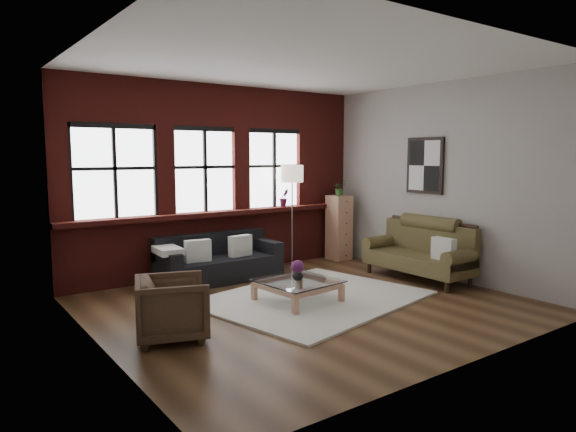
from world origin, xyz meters
TOP-DOWN VIEW (x-y plane):
  - floor at (0.00, 0.00)m, footprint 5.50×5.50m
  - ceiling at (0.00, 0.00)m, footprint 5.50×5.50m
  - wall_back at (0.00, 2.50)m, footprint 5.50×0.00m
  - wall_front at (0.00, -2.50)m, footprint 5.50×0.00m
  - wall_left at (-2.75, 0.00)m, footprint 0.00×5.00m
  - wall_right at (2.75, 0.00)m, footprint 0.00×5.00m
  - brick_backwall at (0.00, 2.44)m, footprint 5.50×0.12m
  - sill_ledge at (0.00, 2.35)m, footprint 5.50×0.30m
  - window_left at (-1.80, 2.45)m, footprint 1.38×0.10m
  - window_mid at (-0.30, 2.45)m, footprint 1.38×0.10m
  - window_right at (1.10, 2.45)m, footprint 1.38×0.10m
  - wall_poster at (2.72, 0.30)m, footprint 0.05×0.74m
  - shag_rug at (0.22, 0.15)m, footprint 3.34×2.85m
  - dark_sofa at (-0.33, 1.90)m, footprint 2.00×0.81m
  - pillow_a at (-0.76, 1.80)m, footprint 0.42×0.20m
  - pillow_b at (-0.00, 1.80)m, footprint 0.42×0.20m
  - vintage_settee at (2.30, 0.05)m, footprint 0.83×1.86m
  - pillow_settee at (2.22, -0.52)m, footprint 0.15×0.38m
  - armchair at (-2.03, -0.17)m, footprint 0.98×0.96m
  - coffee_table at (-0.06, 0.15)m, footprint 1.06×1.06m
  - vase at (-0.06, 0.15)m, footprint 0.17×0.17m
  - flowers at (-0.06, 0.15)m, footprint 0.18×0.18m
  - drawer_chest at (2.36, 2.05)m, footprint 0.39×0.39m
  - potted_plant_top at (2.36, 2.05)m, footprint 0.29×0.26m
  - floor_lamp at (1.19, 1.99)m, footprint 0.40×0.40m
  - sill_plant at (1.25, 2.32)m, footprint 0.19×0.16m

SIDE VIEW (x-z plane):
  - floor at x=0.00m, z-range 0.00..0.00m
  - shag_rug at x=0.22m, z-range 0.00..0.03m
  - coffee_table at x=-0.06m, z-range -0.01..0.32m
  - armchair at x=-2.03m, z-range 0.00..0.70m
  - dark_sofa at x=-0.33m, z-range 0.00..0.72m
  - vase at x=-0.06m, z-range 0.32..0.47m
  - vintage_settee at x=2.30m, z-range 0.00..0.99m
  - flowers at x=-0.06m, z-range 0.42..0.60m
  - pillow_a at x=-0.76m, z-range 0.38..0.72m
  - pillow_b at x=0.00m, z-range 0.38..0.72m
  - pillow_settee at x=2.22m, z-range 0.43..0.77m
  - drawer_chest at x=2.36m, z-range 0.00..1.25m
  - floor_lamp at x=1.19m, z-range 0.00..2.00m
  - sill_ledge at x=0.00m, z-range 1.00..1.08m
  - sill_plant at x=1.25m, z-range 1.08..1.41m
  - potted_plant_top at x=2.36m, z-range 1.25..1.55m
  - wall_back at x=0.00m, z-range -1.15..4.35m
  - wall_front at x=0.00m, z-range -1.15..4.35m
  - wall_left at x=-2.75m, z-range -0.90..4.10m
  - wall_right at x=2.75m, z-range -0.90..4.10m
  - brick_backwall at x=0.00m, z-range 0.00..3.20m
  - window_left at x=-1.80m, z-range 1.00..2.50m
  - window_mid at x=-0.30m, z-range 1.00..2.50m
  - window_right at x=1.10m, z-range 1.00..2.50m
  - wall_poster at x=2.72m, z-range 1.38..2.32m
  - ceiling at x=0.00m, z-range 3.20..3.20m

